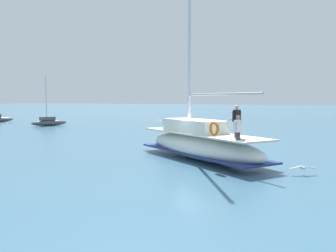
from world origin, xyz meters
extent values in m
plane|color=#38607A|center=(0.00, 0.00, 0.00)|extent=(400.00, 400.00, 0.00)
ellipsoid|color=white|center=(-0.24, -0.10, 0.70)|extent=(7.64, 9.14, 1.40)
cube|color=navy|center=(-0.24, -0.10, 0.39)|extent=(7.54, 9.00, 0.10)
cube|color=beige|center=(-0.24, -0.10, 1.44)|extent=(7.20, 8.64, 0.08)
cube|color=white|center=(0.19, 0.48, 1.83)|extent=(3.92, 4.47, 0.70)
cylinder|color=silver|center=(0.47, 0.86, 7.47)|extent=(0.16, 0.16, 11.99)
cylinder|color=#B7B7BC|center=(-1.24, -1.45, 3.60)|extent=(3.52, 4.70, 0.12)
cylinder|color=silver|center=(2.39, 3.45, 1.95)|extent=(0.76, 0.58, 0.06)
torus|color=orange|center=(-2.75, -1.52, 1.95)|extent=(0.53, 0.65, 0.70)
cylinder|color=#33333D|center=(-1.95, -2.42, 1.88)|extent=(0.20, 0.20, 0.80)
cube|color=black|center=(-1.95, -2.42, 2.56)|extent=(0.38, 0.35, 0.56)
sphere|color=tan|center=(-1.95, -2.42, 2.95)|extent=(0.20, 0.20, 0.20)
cylinder|color=black|center=(-2.13, -2.29, 2.51)|extent=(0.09, 0.09, 0.50)
cylinder|color=black|center=(-1.78, -2.55, 2.51)|extent=(0.09, 0.09, 0.50)
cylinder|color=#33333D|center=(-2.82, -2.67, 1.66)|extent=(0.20, 0.20, 0.35)
cube|color=white|center=(-2.82, -2.67, 2.11)|extent=(0.38, 0.35, 0.56)
sphere|color=#9E7051|center=(-2.82, -2.67, 2.50)|extent=(0.20, 0.20, 0.20)
cylinder|color=white|center=(-3.00, -2.54, 2.06)|extent=(0.09, 0.09, 0.50)
cylinder|color=white|center=(-2.65, -2.80, 2.06)|extent=(0.09, 0.09, 0.50)
torus|color=silver|center=(-1.81, -2.22, 2.10)|extent=(0.65, 0.50, 0.76)
ellipsoid|color=#4C4C51|center=(16.29, 24.91, 0.37)|extent=(4.60, 2.95, 0.74)
cube|color=#4C4C51|center=(16.09, 25.01, 0.94)|extent=(1.96, 1.42, 0.40)
cylinder|color=silver|center=(15.98, 25.06, 3.47)|extent=(0.12, 0.12, 5.45)
ellipsoid|color=silver|center=(-2.51, -5.48, 0.33)|extent=(0.40, 0.32, 0.16)
sphere|color=silver|center=(-2.68, -5.56, 0.36)|extent=(0.11, 0.11, 0.11)
cone|color=gold|center=(-2.74, -5.59, 0.35)|extent=(0.08, 0.07, 0.04)
cube|color=#9E9993|center=(-2.38, -5.74, 0.35)|extent=(0.38, 0.58, 0.14)
cube|color=#9E9993|center=(-2.64, -5.22, 0.35)|extent=(0.38, 0.58, 0.14)
camera|label=1|loc=(-19.12, -5.98, 3.35)|focal=38.16mm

